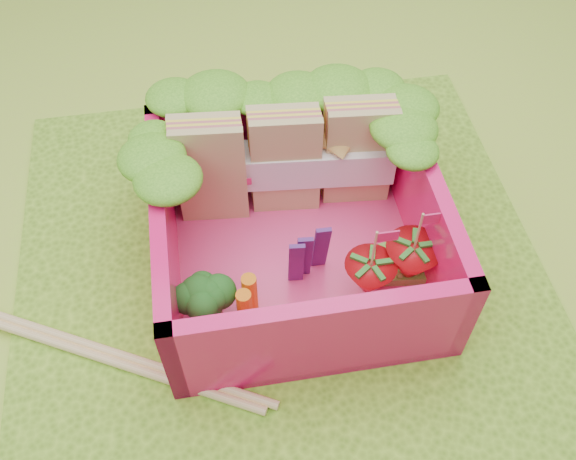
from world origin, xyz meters
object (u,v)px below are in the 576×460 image
Objects in this scene: strawberry_left at (369,279)px; strawberry_right at (410,263)px; chopsticks at (56,339)px; sandwich_stack at (286,161)px; broccoli at (206,298)px; bento_box at (297,226)px.

strawberry_right is (0.21, 0.05, 0.01)m from strawberry_left.
strawberry_left is at bearing -0.54° from chopsticks.
sandwich_stack reaches higher than chopsticks.
sandwich_stack is at bearing 55.10° from broccoli.
strawberry_right is at bearing -50.34° from sandwich_stack.
broccoli is 0.75m from strawberry_left.
strawberry_left is at bearing -44.84° from bento_box.
chopsticks is (-1.46, 0.01, -0.16)m from strawberry_left.
broccoli is 0.74m from chopsticks.
strawberry_left is (0.29, -0.29, -0.10)m from bento_box.
sandwich_stack reaches higher than broccoli.
chopsticks is at bearing 179.46° from strawberry_left.
bento_box is 1.18× the size of sandwich_stack.
sandwich_stack reaches higher than strawberry_left.
broccoli is 0.69× the size of strawberry_right.
bento_box is 0.42m from strawberry_left.
strawberry_left reaches higher than broccoli.
bento_box reaches higher than broccoli.
strawberry_right is (0.50, -0.24, -0.09)m from bento_box.
strawberry_right is at bearing 4.04° from broccoli.
chopsticks is at bearing 177.36° from broccoli.
bento_box is 0.37m from sandwich_stack.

